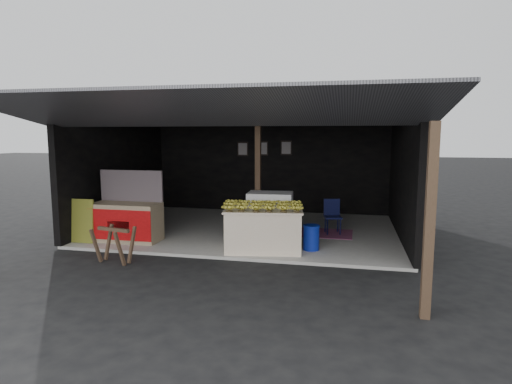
% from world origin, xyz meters
% --- Properties ---
extents(ground, '(80.00, 80.00, 0.00)m').
position_xyz_m(ground, '(0.00, 0.00, 0.00)').
color(ground, black).
rests_on(ground, ground).
extents(concrete_slab, '(7.00, 5.00, 0.06)m').
position_xyz_m(concrete_slab, '(0.00, 2.50, 0.03)').
color(concrete_slab, gray).
rests_on(concrete_slab, ground).
extents(shophouse, '(7.40, 7.29, 3.02)m').
position_xyz_m(shophouse, '(0.00, 2.82, 2.10)').
color(shophouse, black).
rests_on(shophouse, ground).
extents(banana_table, '(1.64, 1.15, 0.83)m').
position_xyz_m(banana_table, '(0.69, 0.62, 0.48)').
color(banana_table, white).
rests_on(banana_table, concrete_slab).
extents(banana_pile, '(1.51, 1.04, 0.16)m').
position_xyz_m(banana_pile, '(0.69, 0.62, 0.98)').
color(banana_pile, gold).
rests_on(banana_pile, banana_table).
extents(white_crate, '(0.98, 0.70, 1.05)m').
position_xyz_m(white_crate, '(0.67, 1.43, 0.58)').
color(white_crate, white).
rests_on(white_crate, concrete_slab).
extents(neighbor_stall, '(1.46, 0.67, 1.50)m').
position_xyz_m(neighbor_stall, '(-2.35, 0.76, 0.52)').
color(neighbor_stall, '#998466').
rests_on(neighbor_stall, concrete_slab).
extents(green_signboard, '(0.62, 0.13, 0.93)m').
position_xyz_m(green_signboard, '(-3.23, 0.41, 0.52)').
color(green_signboard, black).
rests_on(green_signboard, concrete_slab).
extents(sawhorse, '(0.69, 0.68, 0.66)m').
position_xyz_m(sawhorse, '(-1.84, -0.62, 0.42)').
color(sawhorse, '#4A3425').
rests_on(sawhorse, ground).
extents(water_barrel, '(0.32, 0.32, 0.47)m').
position_xyz_m(water_barrel, '(1.60, 0.85, 0.29)').
color(water_barrel, '#0D1F92').
rests_on(water_barrel, concrete_slab).
extents(plastic_chair, '(0.45, 0.45, 0.79)m').
position_xyz_m(plastic_chair, '(1.95, 2.42, 0.52)').
color(plastic_chair, '#090C33').
rests_on(plastic_chair, concrete_slab).
extents(magenta_rug, '(1.52, 1.03, 0.01)m').
position_xyz_m(magenta_rug, '(1.67, 2.34, 0.07)').
color(magenta_rug, maroon).
rests_on(magenta_rug, concrete_slab).
extents(picture_frames, '(1.62, 0.04, 0.46)m').
position_xyz_m(picture_frames, '(-0.17, 4.89, 1.93)').
color(picture_frames, black).
rests_on(picture_frames, shophouse).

